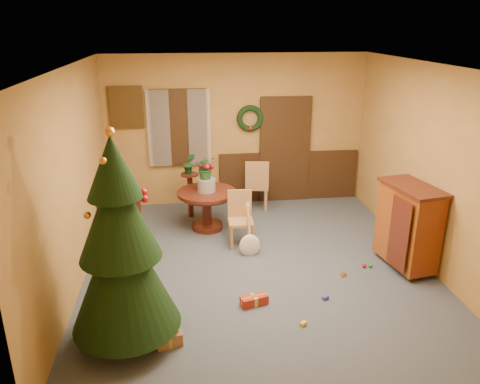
{
  "coord_description": "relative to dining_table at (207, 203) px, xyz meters",
  "views": [
    {
      "loc": [
        -1.01,
        -6.09,
        3.44
      ],
      "look_at": [
        -0.22,
        0.4,
        1.05
      ],
      "focal_mm": 35.0,
      "sensor_mm": 36.0,
      "label": 1
    }
  ],
  "objects": [
    {
      "name": "room_envelope",
      "position": [
        0.87,
        1.24,
        0.63
      ],
      "size": [
        5.5,
        5.5,
        5.5
      ],
      "color": "#394553",
      "rests_on": "ground"
    },
    {
      "name": "dining_table",
      "position": [
        0.0,
        0.0,
        0.0
      ],
      "size": [
        1.01,
        1.01,
        0.7
      ],
      "color": "black",
      "rests_on": "floor"
    },
    {
      "name": "urn",
      "position": [
        0.0,
        0.0,
        0.32
      ],
      "size": [
        0.31,
        0.31,
        0.23
      ],
      "primitive_type": "cylinder",
      "color": "slate",
      "rests_on": "dining_table"
    },
    {
      "name": "centerpiece_plant",
      "position": [
        0.0,
        0.0,
        0.64
      ],
      "size": [
        0.36,
        0.31,
        0.4
      ],
      "primitive_type": "imported",
      "color": "#1E4C23",
      "rests_on": "urn"
    },
    {
      "name": "chair_near",
      "position": [
        0.5,
        -0.66,
        -0.01
      ],
      "size": [
        0.4,
        0.4,
        0.9
      ],
      "color": "#99643D",
      "rests_on": "floor"
    },
    {
      "name": "chair_far",
      "position": [
        0.99,
        0.74,
        0.05
      ],
      "size": [
        0.49,
        0.49,
        1.01
      ],
      "color": "#99643D",
      "rests_on": "floor"
    },
    {
      "name": "guitar",
      "position": [
        0.6,
        -1.08,
        -0.1
      ],
      "size": [
        0.4,
        0.55,
        0.76
      ],
      "primitive_type": null,
      "rotation": [
        -0.49,
        0.0,
        0.15
      ],
      "color": "beige",
      "rests_on": "floor"
    },
    {
      "name": "plant_stand",
      "position": [
        -0.27,
        0.58,
        0.04
      ],
      "size": [
        0.33,
        0.33,
        0.84
      ],
      "color": "black",
      "rests_on": "floor"
    },
    {
      "name": "stand_plant",
      "position": [
        -0.27,
        0.58,
        0.55
      ],
      "size": [
        0.22,
        0.18,
        0.39
      ],
      "primitive_type": "imported",
      "rotation": [
        0.0,
        0.0,
        0.04
      ],
      "color": "#19471E",
      "rests_on": "plant_stand"
    },
    {
      "name": "christmas_tree",
      "position": [
        -1.06,
        -2.97,
        0.69
      ],
      "size": [
        1.2,
        1.2,
        2.48
      ],
      "color": "#382111",
      "rests_on": "floor"
    },
    {
      "name": "writing_desk",
      "position": [
        -1.48,
        -0.0,
        0.02
      ],
      "size": [
        0.77,
        0.41,
        0.67
      ],
      "color": "black",
      "rests_on": "floor"
    },
    {
      "name": "sideboard",
      "position": [
        2.82,
        -1.72,
        0.2
      ],
      "size": [
        0.69,
        1.07,
        1.28
      ],
      "color": "#5A180A",
      "rests_on": "floor"
    },
    {
      "name": "gift_a",
      "position": [
        -0.89,
        -2.33,
        -0.41
      ],
      "size": [
        0.32,
        0.23,
        0.17
      ],
      "color": "brown",
      "rests_on": "floor"
    },
    {
      "name": "gift_b",
      "position": [
        -1.21,
        -3.13,
        -0.37
      ],
      "size": [
        0.34,
        0.34,
        0.25
      ],
      "color": "maroon",
      "rests_on": "floor"
    },
    {
      "name": "gift_c",
      "position": [
        -0.61,
        -3.1,
        -0.41
      ],
      "size": [
        0.33,
        0.26,
        0.16
      ],
      "color": "brown",
      "rests_on": "floor"
    },
    {
      "name": "gift_d",
      "position": [
        0.46,
        -2.44,
        -0.43
      ],
      "size": [
        0.38,
        0.24,
        0.13
      ],
      "color": "maroon",
      "rests_on": "floor"
    },
    {
      "name": "toy_a",
      "position": [
        1.41,
        -2.44,
        -0.46
      ],
      "size": [
        0.09,
        0.08,
        0.05
      ],
      "primitive_type": "cube",
      "rotation": [
        0.0,
        0.0,
        0.48
      ],
      "color": "#2842B0",
      "rests_on": "floor"
    },
    {
      "name": "toy_b",
      "position": [
        2.32,
        -1.69,
        -0.46
      ],
      "size": [
        0.06,
        0.06,
        0.06
      ],
      "primitive_type": "sphere",
      "color": "green",
      "rests_on": "floor"
    },
    {
      "name": "toy_c",
      "position": [
        0.99,
        -2.95,
        -0.46
      ],
      "size": [
        0.09,
        0.09,
        0.05
      ],
      "primitive_type": "cube",
      "rotation": [
        0.0,
        0.0,
        0.63
      ],
      "color": "gold",
      "rests_on": "floor"
    },
    {
      "name": "toy_d",
      "position": [
        2.23,
        -1.69,
        -0.46
      ],
      "size": [
        0.06,
        0.06,
        0.06
      ],
      "primitive_type": "sphere",
      "color": "red",
      "rests_on": "floor"
    },
    {
      "name": "toy_e",
      "position": [
        1.84,
        -1.89,
        -0.46
      ],
      "size": [
        0.09,
        0.08,
        0.05
      ],
      "primitive_type": "cube",
      "rotation": [
        0.0,
        0.0,
        0.44
      ],
      "color": "gold",
      "rests_on": "floor"
    }
  ]
}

